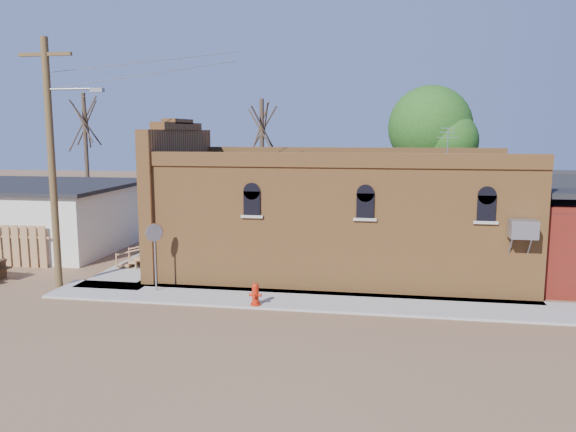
% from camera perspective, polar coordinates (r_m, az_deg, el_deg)
% --- Properties ---
extents(ground, '(120.00, 120.00, 0.00)m').
position_cam_1_polar(ground, '(18.61, -1.95, -9.34)').
color(ground, brown).
rests_on(ground, ground).
extents(sidewalk_south, '(19.00, 2.20, 0.08)m').
position_cam_1_polar(sidewalk_south, '(19.22, 3.03, -8.63)').
color(sidewalk_south, '#9E9991').
rests_on(sidewalk_south, ground).
extents(sidewalk_west, '(2.60, 10.00, 0.08)m').
position_cam_1_polar(sidewalk_west, '(25.97, -13.05, -4.30)').
color(sidewalk_west, '#9E9991').
rests_on(sidewalk_west, ground).
extents(brick_bar, '(16.40, 7.97, 6.30)m').
position_cam_1_polar(brick_bar, '(23.17, 4.72, 0.14)').
color(brick_bar, '#A26731').
rests_on(brick_bar, ground).
extents(utility_pole, '(3.12, 0.26, 9.00)m').
position_cam_1_polar(utility_pole, '(21.95, -22.78, 5.43)').
color(utility_pole, '#4B371E').
rests_on(utility_pole, ground).
extents(tree_bare_near, '(2.80, 2.80, 7.65)m').
position_cam_1_polar(tree_bare_near, '(31.05, -2.68, 9.00)').
color(tree_bare_near, '#4F382D').
rests_on(tree_bare_near, ground).
extents(tree_bare_far, '(2.80, 2.80, 8.16)m').
position_cam_1_polar(tree_bare_far, '(35.93, -19.97, 9.07)').
color(tree_bare_far, '#4F382D').
rests_on(tree_bare_far, ground).
extents(tree_leafy, '(4.40, 4.40, 8.15)m').
position_cam_1_polar(tree_leafy, '(30.95, 14.24, 8.69)').
color(tree_leafy, '#4F382D').
rests_on(tree_leafy, ground).
extents(fire_hydrant, '(0.42, 0.39, 0.75)m').
position_cam_1_polar(fire_hydrant, '(18.56, -3.34, -7.95)').
color(fire_hydrant, '#B91F0A').
rests_on(fire_hydrant, sidewalk_south).
extents(stop_sign, '(0.49, 0.54, 2.45)m').
position_cam_1_polar(stop_sign, '(20.40, -13.40, -2.29)').
color(stop_sign, gray).
rests_on(stop_sign, sidewalk_south).
extents(trash_barrel, '(0.69, 0.69, 0.83)m').
position_cam_1_polar(trash_barrel, '(23.81, -12.57, -4.33)').
color(trash_barrel, navy).
rests_on(trash_barrel, sidewalk_west).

